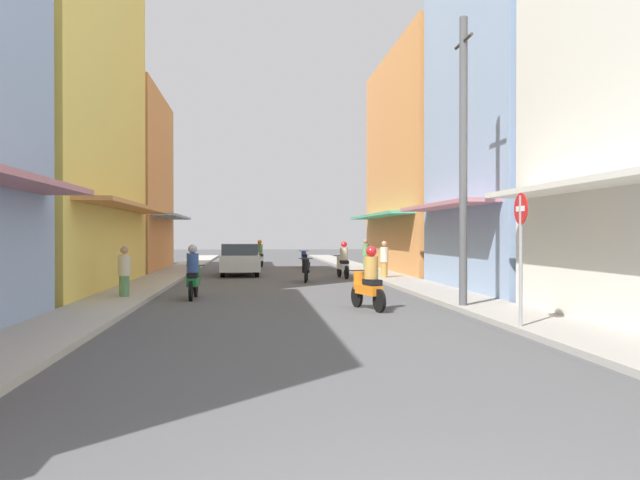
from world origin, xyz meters
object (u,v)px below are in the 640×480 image
motorbike_silver (259,255)px  street_sign_no_entry (521,242)px  motorbike_orange (368,281)px  pedestrian_midway (366,255)px  motorbike_green (193,275)px  parked_car (239,259)px  motorbike_black (306,269)px  motorbike_white (343,262)px  motorbike_blue (304,259)px  pedestrian_far (384,261)px  utility_pole (463,161)px  pedestrian_crossing (124,274)px  motorbike_red (234,261)px

motorbike_silver → street_sign_no_entry: (4.68, -25.12, 1.01)m
motorbike_orange → pedestrian_midway: size_ratio=1.08×
motorbike_green → motorbike_orange: same height
motorbike_orange → parked_car: motorbike_orange is taller
motorbike_black → pedestrian_midway: bearing=65.1°
motorbike_white → motorbike_black: bearing=-129.9°
motorbike_blue → pedestrian_far: bearing=-76.7°
utility_pole → motorbike_orange: bearing=172.9°
motorbike_silver → parked_car: motorbike_silver is taller
motorbike_white → motorbike_blue: bearing=96.2°
parked_car → utility_pole: 15.74m
motorbike_black → motorbike_silver: 11.65m
utility_pole → motorbike_silver: bearing=102.6°
motorbike_blue → pedestrian_crossing: bearing=-110.3°
motorbike_red → pedestrian_crossing: pedestrian_crossing is taller
motorbike_red → motorbike_green: bearing=-93.1°
motorbike_green → pedestrian_far: bearing=44.8°
motorbike_orange → motorbike_white: 11.80m
motorbike_silver → motorbike_green: (-2.08, -17.92, 0.00)m
motorbike_white → street_sign_no_entry: (1.19, -15.71, 1.01)m
street_sign_no_entry → parked_car: bearing=107.4°
pedestrian_midway → parked_car: bearing=-149.4°
motorbike_green → utility_pole: (6.87, -3.54, 2.98)m
motorbike_black → pedestrian_far: size_ratio=1.12×
motorbike_green → motorbike_orange: bearing=-35.5°
motorbike_orange → utility_pole: utility_pole is taller
motorbike_white → pedestrian_far: bearing=-45.1°
motorbike_green → street_sign_no_entry: size_ratio=0.68×
pedestrian_crossing → street_sign_no_entry: 11.13m
motorbike_black → motorbike_red: same height
motorbike_orange → pedestrian_midway: 18.19m
motorbike_orange → street_sign_no_entry: bearing=-60.7°
parked_car → pedestrian_crossing: pedestrian_crossing is taller
parked_car → motorbike_red: bearing=95.5°
street_sign_no_entry → pedestrian_midway: bearing=87.7°
pedestrian_crossing → street_sign_no_entry: street_sign_no_entry is taller
motorbike_black → pedestrian_far: 3.33m
motorbike_green → parked_car: (1.12, 10.81, 0.04)m
motorbike_green → motorbike_red: size_ratio=1.00×
motorbike_green → motorbike_black: bearing=59.2°
pedestrian_midway → motorbike_white: bearing=-108.6°
motorbike_white → pedestrian_midway: size_ratio=1.11×
motorbike_silver → pedestrian_far: bearing=-65.4°
parked_car → utility_pole: utility_pole is taller
motorbike_silver → motorbike_green: bearing=-96.6°
pedestrian_far → motorbike_blue: bearing=103.3°
motorbike_black → street_sign_no_entry: street_sign_no_entry is taller
pedestrian_crossing → motorbike_orange: bearing=-24.8°
motorbike_black → motorbike_blue: (0.81, 10.96, 0.00)m
motorbike_black → street_sign_no_entry: bearing=-77.8°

